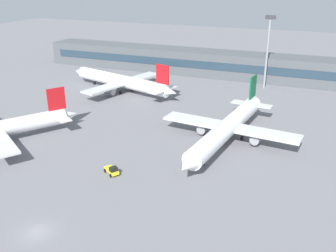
% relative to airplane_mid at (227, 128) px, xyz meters
% --- Properties ---
extents(ground_plane, '(400.00, 400.00, 0.00)m').
position_rel_airplane_mid_xyz_m(ground_plane, '(-17.98, -3.01, -3.49)').
color(ground_plane, slate).
extents(terminal_building, '(141.32, 12.13, 9.00)m').
position_rel_airplane_mid_xyz_m(terminal_building, '(-17.98, 58.65, 1.02)').
color(terminal_building, '#4C5156').
rests_on(terminal_building, ground_plane).
extents(airplane_mid, '(32.43, 46.26, 11.43)m').
position_rel_airplane_mid_xyz_m(airplane_mid, '(0.00, 0.00, 0.00)').
color(airplane_mid, white).
rests_on(airplane_mid, ground_plane).
extents(airplane_far, '(44.43, 31.59, 11.20)m').
position_rel_airplane_mid_xyz_m(airplane_far, '(-42.15, 26.76, -0.07)').
color(airplane_far, white).
rests_on(airplane_far, ground_plane).
extents(baggage_tug_yellow, '(3.84, 3.22, 1.75)m').
position_rel_airplane_mid_xyz_m(baggage_tug_yellow, '(-16.64, -23.18, -2.69)').
color(baggage_tug_yellow, yellow).
rests_on(baggage_tug_yellow, ground_plane).
extents(floodlight_tower_west, '(3.20, 0.80, 23.70)m').
position_rel_airplane_mid_xyz_m(floodlight_tower_west, '(0.70, 48.22, 10.35)').
color(floodlight_tower_west, gray).
rests_on(floodlight_tower_west, ground_plane).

